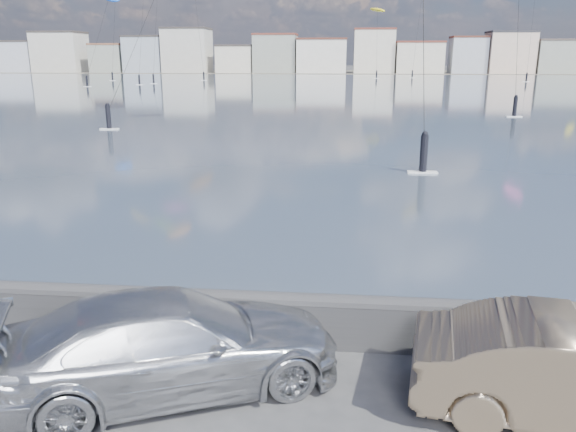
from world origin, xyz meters
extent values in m
plane|color=#333335|center=(0.00, 0.00, 0.00)|extent=(700.00, 700.00, 0.00)
cube|color=#3D4D5C|center=(0.00, 91.50, 0.01)|extent=(500.00, 177.00, 0.00)
cube|color=#4C473D|center=(0.00, 200.00, 0.01)|extent=(500.00, 60.00, 0.00)
cube|color=#28282B|center=(0.00, 2.70, 0.45)|extent=(400.00, 0.35, 0.90)
cylinder|color=#28282B|center=(0.00, 2.70, 0.90)|extent=(400.00, 0.36, 0.36)
cube|color=#B2B7C6|center=(-112.00, 186.00, 5.00)|extent=(14.00, 11.00, 10.00)
cube|color=#383330|center=(-112.00, 186.00, 10.30)|extent=(14.28, 11.22, 0.60)
cube|color=beige|center=(-96.50, 186.00, 6.50)|extent=(16.00, 12.00, 13.00)
cube|color=#383330|center=(-96.50, 186.00, 13.30)|extent=(16.32, 12.24, 0.60)
cube|color=gray|center=(-79.00, 186.00, 4.50)|extent=(11.00, 10.00, 9.00)
cube|color=brown|center=(-79.00, 186.00, 9.30)|extent=(11.22, 10.20, 0.60)
cube|color=#9EA8B7|center=(-66.00, 186.00, 5.75)|extent=(13.00, 11.00, 11.50)
cube|color=#383330|center=(-66.00, 186.00, 11.80)|extent=(13.26, 11.22, 0.60)
cube|color=beige|center=(-51.50, 186.00, 7.00)|extent=(15.00, 12.00, 14.00)
cube|color=#383330|center=(-51.50, 186.00, 14.30)|extent=(15.30, 12.24, 0.60)
cube|color=silver|center=(-35.00, 186.00, 4.25)|extent=(12.00, 10.00, 8.50)
cube|color=#383330|center=(-35.00, 186.00, 8.80)|extent=(12.24, 10.20, 0.60)
cube|color=gray|center=(-21.50, 186.00, 6.00)|extent=(14.00, 11.00, 12.00)
cube|color=brown|center=(-21.50, 186.00, 12.30)|extent=(14.28, 11.22, 0.60)
cube|color=white|center=(-6.00, 186.00, 5.25)|extent=(16.00, 13.00, 10.50)
cube|color=#562D23|center=(-6.00, 186.00, 10.80)|extent=(16.32, 13.26, 0.60)
cube|color=silver|center=(11.00, 186.00, 6.75)|extent=(13.00, 10.00, 13.50)
cube|color=brown|center=(11.00, 186.00, 13.80)|extent=(13.26, 10.20, 0.60)
cube|color=silver|center=(25.50, 186.00, 4.75)|extent=(15.00, 12.00, 9.50)
cube|color=brown|center=(25.50, 186.00, 9.80)|extent=(15.30, 12.24, 0.60)
cube|color=#B2B7C6|center=(41.00, 186.00, 5.50)|extent=(11.00, 9.00, 11.00)
cube|color=#562D23|center=(41.00, 186.00, 11.30)|extent=(11.22, 9.18, 0.60)
cube|color=beige|center=(54.00, 186.00, 6.25)|extent=(14.00, 11.00, 12.50)
cube|color=#2D2D33|center=(54.00, 186.00, 12.80)|extent=(14.28, 11.22, 0.60)
cube|color=gray|center=(69.50, 186.00, 5.00)|extent=(16.00, 12.00, 10.00)
cube|color=#4C423D|center=(69.50, 186.00, 10.30)|extent=(16.32, 12.24, 0.60)
imported|color=#BBBDC2|center=(-0.63, 1.10, 0.81)|extent=(6.05, 4.29, 1.63)
cube|color=white|center=(-15.64, 34.13, 0.05)|extent=(1.40, 0.42, 0.08)
cylinder|color=black|center=(-15.64, 34.13, 0.95)|extent=(0.36, 0.36, 1.70)
sphere|color=black|center=(-15.64, 34.13, 1.85)|extent=(0.28, 0.28, 0.28)
cylinder|color=black|center=(-15.65, 42.07, 7.12)|extent=(0.05, 15.89, 11.66)
cube|color=white|center=(-30.48, 123.23, 0.05)|extent=(1.40, 0.42, 0.08)
cylinder|color=black|center=(-30.48, 123.23, 0.95)|extent=(0.36, 0.36, 1.70)
sphere|color=black|center=(-30.48, 123.23, 1.85)|extent=(0.28, 0.28, 0.28)
cylinder|color=black|center=(-32.13, 126.29, 13.33)|extent=(3.35, 6.16, 24.06)
cube|color=white|center=(-44.95, 93.94, 0.05)|extent=(1.40, 0.42, 0.08)
cylinder|color=black|center=(-44.95, 93.94, 0.95)|extent=(0.36, 0.36, 1.70)
sphere|color=black|center=(-44.95, 93.94, 1.85)|extent=(0.28, 0.28, 0.28)
cylinder|color=black|center=(-43.88, 98.14, 8.86)|extent=(2.17, 8.42, 15.14)
cube|color=white|center=(-36.56, 106.05, 0.05)|extent=(1.40, 0.42, 0.08)
cylinder|color=black|center=(-36.56, 106.05, 0.95)|extent=(0.36, 0.36, 1.70)
sphere|color=black|center=(-36.56, 106.05, 1.85)|extent=(0.28, 0.28, 0.28)
cylinder|color=black|center=(-37.05, 112.42, 15.23)|extent=(1.01, 12.78, 27.87)
cube|color=white|center=(5.83, 19.69, 0.05)|extent=(1.40, 0.42, 0.08)
cylinder|color=black|center=(5.83, 19.69, 0.95)|extent=(0.36, 0.36, 1.70)
sphere|color=black|center=(5.83, 19.69, 1.85)|extent=(0.28, 0.28, 0.28)
cube|color=white|center=(-50.63, 119.24, 0.05)|extent=(1.40, 0.42, 0.08)
cylinder|color=black|center=(-50.63, 119.24, 0.95)|extent=(0.36, 0.36, 1.70)
sphere|color=black|center=(-50.63, 119.24, 1.85)|extent=(0.28, 0.28, 0.28)
cube|color=white|center=(17.48, 46.62, 0.05)|extent=(1.40, 0.42, 0.08)
cylinder|color=black|center=(17.48, 46.62, 0.95)|extent=(0.36, 0.36, 1.70)
sphere|color=black|center=(17.48, 46.62, 1.85)|extent=(0.28, 0.28, 0.28)
cube|color=white|center=(-37.68, 101.03, 0.05)|extent=(1.40, 0.42, 0.08)
cylinder|color=black|center=(-37.68, 101.03, 0.95)|extent=(0.36, 0.36, 1.70)
sphere|color=black|center=(-37.68, 101.03, 1.85)|extent=(0.28, 0.28, 0.28)
cube|color=white|center=(18.96, 143.32, 0.05)|extent=(1.40, 0.42, 0.08)
cylinder|color=black|center=(18.96, 143.32, 0.95)|extent=(0.36, 0.36, 1.70)
sphere|color=black|center=(18.96, 143.32, 1.85)|extent=(0.28, 0.28, 0.28)
cube|color=white|center=(41.05, 122.59, 0.05)|extent=(1.40, 0.42, 0.08)
cylinder|color=black|center=(41.05, 122.59, 0.95)|extent=(0.36, 0.36, 1.70)
sphere|color=black|center=(41.05, 122.59, 1.85)|extent=(0.28, 0.28, 0.28)
cylinder|color=black|center=(42.71, 128.44, 14.39)|extent=(3.35, 11.74, 26.19)
ellipsoid|color=yellow|center=(9.72, 149.09, 16.94)|extent=(5.30, 8.97, 2.21)
cube|color=white|center=(9.67, 138.83, 0.05)|extent=(1.40, 0.42, 0.08)
cylinder|color=black|center=(9.67, 138.83, 0.95)|extent=(0.36, 0.36, 1.70)
sphere|color=black|center=(9.67, 138.83, 1.85)|extent=(0.28, 0.28, 0.28)
cylinder|color=black|center=(9.69, 143.96, 9.12)|extent=(0.07, 10.29, 15.66)
camera|label=1|loc=(2.10, -6.94, 5.33)|focal=35.00mm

